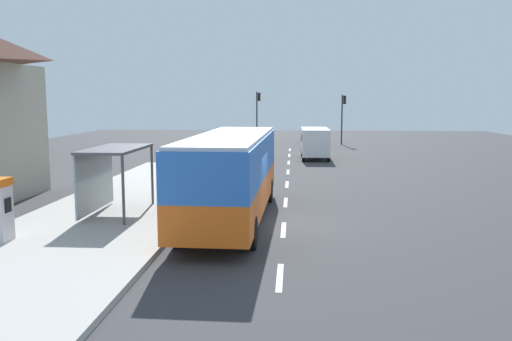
{
  "coord_description": "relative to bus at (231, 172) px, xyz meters",
  "views": [
    {
      "loc": [
        0.56,
        -19.1,
        4.46
      ],
      "look_at": [
        -1.0,
        3.27,
        1.5
      ],
      "focal_mm": 37.64,
      "sensor_mm": 36.0,
      "label": 1
    }
  ],
  "objects": [
    {
      "name": "traffic_light_near_side",
      "position": [
        7.21,
        34.98,
        1.45
      ],
      "size": [
        0.49,
        0.28,
        4.95
      ],
      "color": "#2D2D2D",
      "rests_on": "ground"
    },
    {
      "name": "lane_stripe_seg_0",
      "position": [
        1.96,
        -6.29,
        -1.84
      ],
      "size": [
        0.16,
        2.2,
        0.01
      ],
      "primitive_type": "cube",
      "color": "silver",
      "rests_on": "ground"
    },
    {
      "name": "lane_stripe_seg_3",
      "position": [
        1.96,
        8.71,
        -1.84
      ],
      "size": [
        0.16,
        2.2,
        0.01
      ],
      "primitive_type": "cube",
      "color": "silver",
      "rests_on": "ground"
    },
    {
      "name": "ground_plane",
      "position": [
        1.71,
        13.71,
        -1.86
      ],
      "size": [
        56.0,
        92.0,
        0.04
      ],
      "primitive_type": "cube",
      "color": "#38383A"
    },
    {
      "name": "white_van",
      "position": [
        3.91,
        21.53,
        -0.5
      ],
      "size": [
        2.05,
        5.21,
        2.3
      ],
      "color": "white",
      "rests_on": "ground"
    },
    {
      "name": "sedan_near",
      "position": [
        4.01,
        30.91,
        -1.05
      ],
      "size": [
        2.03,
        4.49,
        1.52
      ],
      "color": "#B7B7BC",
      "rests_on": "ground"
    },
    {
      "name": "bus_shelter",
      "position": [
        -4.7,
        0.28,
        0.25
      ],
      "size": [
        1.8,
        4.0,
        2.5
      ],
      "color": "#4C4C51",
      "rests_on": "sidewalk_platform"
    },
    {
      "name": "lane_stripe_seg_7",
      "position": [
        1.96,
        28.71,
        -1.84
      ],
      "size": [
        0.16,
        2.2,
        0.01
      ],
      "primitive_type": "cube",
      "color": "silver",
      "rests_on": "ground"
    },
    {
      "name": "lane_stripe_seg_1",
      "position": [
        1.96,
        -1.29,
        -1.84
      ],
      "size": [
        0.16,
        2.2,
        0.01
      ],
      "primitive_type": "cube",
      "color": "silver",
      "rests_on": "ground"
    },
    {
      "name": "sedan_far",
      "position": [
        4.01,
        37.85,
        -1.05
      ],
      "size": [
        1.84,
        4.4,
        1.52
      ],
      "color": "#195933",
      "rests_on": "ground"
    },
    {
      "name": "sidewalk_platform",
      "position": [
        -4.69,
        1.71,
        -1.75
      ],
      "size": [
        6.2,
        30.0,
        0.18
      ],
      "primitive_type": "cube",
      "color": "#ADAAA3",
      "rests_on": "ground"
    },
    {
      "name": "recycling_bin_green",
      "position": [
        -2.49,
        4.01,
        -1.19
      ],
      "size": [
        0.52,
        0.52,
        0.95
      ],
      "primitive_type": "cylinder",
      "color": "green",
      "rests_on": "sidewalk_platform"
    },
    {
      "name": "bus",
      "position": [
        0.0,
        0.0,
        0.0
      ],
      "size": [
        2.75,
        11.06,
        3.21
      ],
      "color": "orange",
      "rests_on": "ground"
    },
    {
      "name": "traffic_light_far_side",
      "position": [
        -1.39,
        35.78,
        1.64
      ],
      "size": [
        0.49,
        0.28,
        5.26
      ],
      "color": "#2D2D2D",
      "rests_on": "ground"
    },
    {
      "name": "lane_stripe_seg_5",
      "position": [
        1.96,
        18.71,
        -1.84
      ],
      "size": [
        0.16,
        2.2,
        0.01
      ],
      "primitive_type": "cube",
      "color": "silver",
      "rests_on": "ground"
    },
    {
      "name": "lane_stripe_seg_4",
      "position": [
        1.96,
        13.71,
        -1.84
      ],
      "size": [
        0.16,
        2.2,
        0.01
      ],
      "primitive_type": "cube",
      "color": "silver",
      "rests_on": "ground"
    },
    {
      "name": "recycling_bin_red",
      "position": [
        -2.49,
        3.31,
        -1.19
      ],
      "size": [
        0.52,
        0.52,
        0.95
      ],
      "primitive_type": "cylinder",
      "color": "red",
      "rests_on": "sidewalk_platform"
    },
    {
      "name": "lane_stripe_seg_2",
      "position": [
        1.96,
        3.71,
        -1.84
      ],
      "size": [
        0.16,
        2.2,
        0.01
      ],
      "primitive_type": "cube",
      "color": "silver",
      "rests_on": "ground"
    },
    {
      "name": "lane_stripe_seg_6",
      "position": [
        1.96,
        23.71,
        -1.84
      ],
      "size": [
        0.16,
        2.2,
        0.01
      ],
      "primitive_type": "cube",
      "color": "silver",
      "rests_on": "ground"
    },
    {
      "name": "recycling_bin_orange",
      "position": [
        -2.49,
        2.61,
        -1.19
      ],
      "size": [
        0.52,
        0.52,
        0.95
      ],
      "primitive_type": "cylinder",
      "color": "orange",
      "rests_on": "sidewalk_platform"
    }
  ]
}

